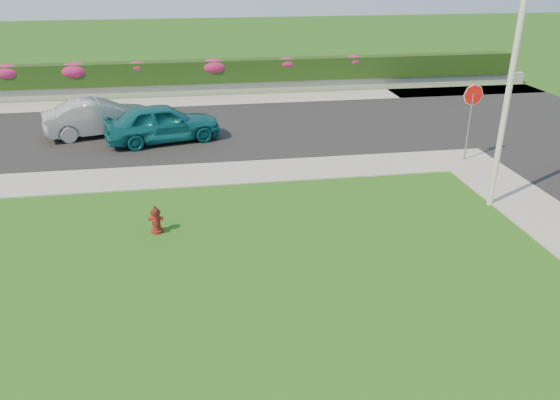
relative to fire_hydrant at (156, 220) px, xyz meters
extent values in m
plane|color=black|center=(3.31, -5.13, -0.34)|extent=(120.00, 120.00, 0.00)
cube|color=black|center=(-1.69, 8.87, -0.32)|extent=(26.00, 8.00, 0.04)
cube|color=gray|center=(-2.69, 3.87, -0.32)|extent=(24.00, 2.00, 0.04)
cube|color=gray|center=(10.31, 3.87, -0.32)|extent=(2.00, 2.00, 0.04)
cube|color=gray|center=(2.31, 13.87, -0.32)|extent=(34.00, 2.00, 0.04)
cube|color=gray|center=(2.31, 15.37, -0.04)|extent=(34.00, 0.40, 0.60)
cube|color=black|center=(2.31, 15.47, 0.81)|extent=(32.00, 0.90, 1.10)
cylinder|color=#590F0D|center=(0.00, 0.01, -0.31)|extent=(0.31, 0.31, 0.07)
cylinder|color=#590F0D|center=(0.00, 0.01, -0.03)|extent=(0.21, 0.21, 0.48)
cylinder|color=black|center=(0.00, 0.01, 0.20)|extent=(0.26, 0.26, 0.05)
sphere|color=black|center=(0.00, 0.01, 0.23)|extent=(0.21, 0.21, 0.21)
cylinder|color=black|center=(0.00, 0.01, 0.35)|extent=(0.06, 0.06, 0.06)
cylinder|color=#590F0D|center=(-0.14, 0.02, 0.04)|extent=(0.10, 0.11, 0.10)
cylinder|color=#590F0D|center=(0.14, -0.01, 0.04)|extent=(0.10, 0.11, 0.10)
cylinder|color=#590F0D|center=(-0.02, -0.13, -0.02)|extent=(0.15, 0.13, 0.14)
imported|color=#0C545F|center=(-0.08, 7.56, 0.42)|extent=(4.54, 2.66, 1.45)
imported|color=#95969C|center=(-2.53, 8.87, 0.38)|extent=(4.43, 2.58, 1.38)
cylinder|color=silver|center=(9.28, 0.27, 2.69)|extent=(0.16, 0.16, 6.07)
cylinder|color=slate|center=(10.27, 3.85, 0.83)|extent=(0.06, 0.06, 2.34)
cylinder|color=red|center=(10.27, 3.85, 1.94)|extent=(0.68, 0.08, 0.68)
cylinder|color=white|center=(10.27, 3.85, 1.94)|extent=(0.72, 0.07, 0.72)
ellipsoid|color=#B91F62|center=(-7.62, 15.37, 1.06)|extent=(1.49, 0.96, 0.75)
ellipsoid|color=#B91F62|center=(-4.52, 15.37, 1.05)|extent=(1.56, 1.00, 0.78)
ellipsoid|color=#B91F62|center=(-1.53, 15.37, 1.13)|extent=(1.15, 0.74, 0.58)
ellipsoid|color=#B91F62|center=(2.26, 15.37, 1.05)|extent=(1.53, 0.99, 0.77)
ellipsoid|color=#B91F62|center=(5.98, 15.37, 1.11)|extent=(1.24, 0.80, 0.62)
ellipsoid|color=#B91F62|center=(9.54, 15.37, 1.12)|extent=(1.16, 0.75, 0.58)
camera|label=1|loc=(1.15, -12.76, 6.08)|focal=35.00mm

